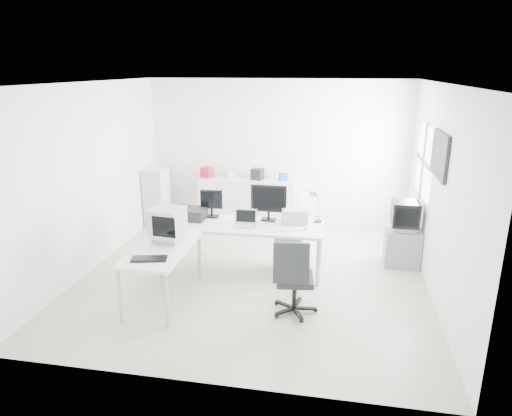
% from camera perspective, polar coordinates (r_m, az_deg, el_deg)
% --- Properties ---
extents(floor, '(5.00, 5.00, 0.01)m').
position_cam_1_polar(floor, '(6.94, -0.30, -8.39)').
color(floor, silver).
rests_on(floor, ground).
extents(ceiling, '(5.00, 5.00, 0.01)m').
position_cam_1_polar(ceiling, '(6.26, -0.34, 15.38)').
color(ceiling, white).
rests_on(ceiling, back_wall).
extents(back_wall, '(5.00, 0.02, 2.80)m').
position_cam_1_polar(back_wall, '(8.87, 2.69, 6.81)').
color(back_wall, white).
rests_on(back_wall, floor).
extents(left_wall, '(0.02, 5.00, 2.80)m').
position_cam_1_polar(left_wall, '(7.34, -19.92, 3.57)').
color(left_wall, white).
rests_on(left_wall, floor).
extents(right_wall, '(0.02, 5.00, 2.80)m').
position_cam_1_polar(right_wall, '(6.50, 21.91, 1.68)').
color(right_wall, white).
rests_on(right_wall, floor).
extents(window, '(0.02, 1.20, 1.10)m').
position_cam_1_polar(window, '(7.60, 20.26, 5.53)').
color(window, white).
rests_on(window, right_wall).
extents(wall_picture, '(0.04, 0.90, 0.60)m').
position_cam_1_polar(wall_picture, '(6.48, 21.98, 6.19)').
color(wall_picture, black).
rests_on(wall_picture, right_wall).
extents(main_desk, '(2.40, 0.80, 0.75)m').
position_cam_1_polar(main_desk, '(6.96, -1.63, -4.94)').
color(main_desk, silver).
rests_on(main_desk, floor).
extents(side_desk, '(0.70, 1.40, 0.75)m').
position_cam_1_polar(side_desk, '(6.23, -11.51, -8.07)').
color(side_desk, silver).
rests_on(side_desk, floor).
extents(drawer_pedestal, '(0.40, 0.50, 0.60)m').
position_cam_1_polar(drawer_pedestal, '(6.94, 4.16, -5.75)').
color(drawer_pedestal, silver).
rests_on(drawer_pedestal, floor).
extents(inkjet_printer, '(0.49, 0.39, 0.17)m').
position_cam_1_polar(inkjet_printer, '(7.11, -8.20, -0.70)').
color(inkjet_printer, black).
rests_on(inkjet_printer, main_desk).
extents(lcd_monitor_small, '(0.36, 0.22, 0.43)m').
position_cam_1_polar(lcd_monitor_small, '(7.12, -5.58, 0.54)').
color(lcd_monitor_small, black).
rests_on(lcd_monitor_small, main_desk).
extents(lcd_monitor_large, '(0.55, 0.23, 0.57)m').
position_cam_1_polar(lcd_monitor_large, '(6.92, 1.59, 0.69)').
color(lcd_monitor_large, black).
rests_on(lcd_monitor_large, main_desk).
extents(laptop, '(0.31, 0.32, 0.20)m').
position_cam_1_polar(laptop, '(6.70, -1.42, -1.54)').
color(laptop, '#B7B7BA').
rests_on(laptop, main_desk).
extents(white_keyboard, '(0.48, 0.29, 0.02)m').
position_cam_1_polar(white_keyboard, '(6.59, 3.62, -2.70)').
color(white_keyboard, silver).
rests_on(white_keyboard, main_desk).
extents(white_mouse, '(0.06, 0.06, 0.06)m').
position_cam_1_polar(white_mouse, '(6.60, 6.26, -2.56)').
color(white_mouse, silver).
rests_on(white_mouse, main_desk).
extents(laser_printer, '(0.43, 0.38, 0.22)m').
position_cam_1_polar(laser_printer, '(6.90, 4.83, -0.95)').
color(laser_printer, '#A5A5A5').
rests_on(laser_printer, main_desk).
extents(desk_lamp, '(0.18, 0.18, 0.48)m').
position_cam_1_polar(desk_lamp, '(6.91, 7.81, 0.13)').
color(desk_lamp, silver).
rests_on(desk_lamp, main_desk).
extents(crt_monitor, '(0.41, 0.41, 0.43)m').
position_cam_1_polar(crt_monitor, '(6.23, -10.99, -2.21)').
color(crt_monitor, '#B7B7BA').
rests_on(crt_monitor, side_desk).
extents(black_keyboard, '(0.45, 0.26, 0.03)m').
position_cam_1_polar(black_keyboard, '(5.74, -13.20, -6.20)').
color(black_keyboard, black).
rests_on(black_keyboard, side_desk).
extents(office_chair, '(0.66, 0.66, 1.02)m').
position_cam_1_polar(office_chair, '(5.78, 4.88, -8.37)').
color(office_chair, '#2A2D30').
rests_on(office_chair, floor).
extents(tv_cabinet, '(0.53, 0.44, 0.58)m').
position_cam_1_polar(tv_cabinet, '(7.54, 17.77, -4.72)').
color(tv_cabinet, gray).
rests_on(tv_cabinet, floor).
extents(crt_tv, '(0.50, 0.48, 0.45)m').
position_cam_1_polar(crt_tv, '(7.37, 18.13, -0.99)').
color(crt_tv, black).
rests_on(crt_tv, tv_cabinet).
extents(sideboard, '(1.87, 0.47, 0.94)m').
position_cam_1_polar(sideboard, '(8.93, -1.09, 0.74)').
color(sideboard, silver).
rests_on(sideboard, floor).
extents(clutter_box_a, '(0.25, 0.24, 0.20)m').
position_cam_1_polar(clutter_box_a, '(8.98, -6.14, 4.48)').
color(clutter_box_a, '#A6172E').
rests_on(clutter_box_a, sideboard).
extents(clutter_box_b, '(0.16, 0.14, 0.14)m').
position_cam_1_polar(clutter_box_b, '(8.86, -3.02, 4.19)').
color(clutter_box_b, silver).
rests_on(clutter_box_b, sideboard).
extents(clutter_box_c, '(0.25, 0.24, 0.21)m').
position_cam_1_polar(clutter_box_c, '(8.75, 0.17, 4.27)').
color(clutter_box_c, black).
rests_on(clutter_box_c, sideboard).
extents(clutter_box_d, '(0.17, 0.16, 0.14)m').
position_cam_1_polar(clutter_box_d, '(8.68, 3.43, 3.90)').
color(clutter_box_d, '#16459F').
rests_on(clutter_box_d, sideboard).
extents(clutter_bottle, '(0.07, 0.07, 0.22)m').
position_cam_1_polar(clutter_bottle, '(9.10, -7.89, 4.64)').
color(clutter_bottle, silver).
rests_on(clutter_bottle, sideboard).
extents(filing_cabinet, '(0.39, 0.47, 1.13)m').
position_cam_1_polar(filing_cabinet, '(9.10, -12.29, 1.27)').
color(filing_cabinet, silver).
rests_on(filing_cabinet, floor).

